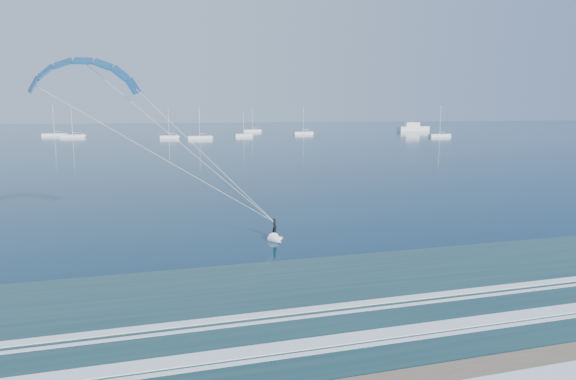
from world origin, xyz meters
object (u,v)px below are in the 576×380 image
(sailboat_1, at_px, (73,136))
(sailboat_6, at_px, (440,135))
(motor_yacht, at_px, (413,128))
(sailboat_2, at_px, (54,135))
(sailboat_7, at_px, (169,137))
(kitesurfer_rig, at_px, (185,147))
(sailboat_4, at_px, (252,131))
(sailboat_5, at_px, (303,133))
(sailboat_3, at_px, (244,135))
(sailboat_8, at_px, (200,137))

(sailboat_1, height_order, sailboat_6, sailboat_6)
(motor_yacht, xyz_separation_m, sailboat_6, (-19.77, -56.30, -1.17))
(sailboat_2, height_order, sailboat_7, sailboat_2)
(sailboat_1, bearing_deg, sailboat_2, 123.47)
(kitesurfer_rig, height_order, sailboat_1, kitesurfer_rig)
(sailboat_2, relative_size, sailboat_4, 1.09)
(sailboat_2, height_order, sailboat_4, sailboat_2)
(kitesurfer_rig, bearing_deg, sailboat_5, 69.25)
(sailboat_3, height_order, sailboat_6, sailboat_6)
(sailboat_2, xyz_separation_m, sailboat_8, (57.36, -39.99, -0.01))
(kitesurfer_rig, xyz_separation_m, sailboat_7, (8.89, 168.08, -7.48))
(kitesurfer_rig, bearing_deg, sailboat_7, 86.97)
(sailboat_1, xyz_separation_m, sailboat_2, (-8.65, 13.09, 0.00))
(sailboat_6, relative_size, sailboat_8, 1.06)
(sailboat_4, relative_size, sailboat_8, 1.01)
(sailboat_3, height_order, sailboat_7, sailboat_7)
(sailboat_4, bearing_deg, kitesurfer_rig, -103.80)
(motor_yacht, distance_m, sailboat_4, 85.68)
(sailboat_1, relative_size, sailboat_2, 0.95)
(sailboat_2, xyz_separation_m, sailboat_3, (77.25, -27.26, -0.02))
(sailboat_2, relative_size, sailboat_8, 1.10)
(kitesurfer_rig, relative_size, sailboat_3, 2.02)
(sailboat_4, bearing_deg, sailboat_1, -158.53)
(sailboat_4, xyz_separation_m, sailboat_7, (-45.22, -52.30, 0.01))
(sailboat_3, relative_size, sailboat_8, 0.85)
(sailboat_2, distance_m, sailboat_5, 109.04)
(sailboat_1, xyz_separation_m, sailboat_3, (68.59, -14.17, -0.02))
(kitesurfer_rig, distance_m, sailboat_7, 168.48)
(sailboat_3, bearing_deg, sailboat_1, 168.33)
(sailboat_5, relative_size, sailboat_6, 0.97)
(motor_yacht, bearing_deg, sailboat_3, -162.11)
(sailboat_6, relative_size, sailboat_7, 1.11)
(motor_yacht, xyz_separation_m, sailboat_7, (-129.59, -37.39, -1.16))
(sailboat_3, relative_size, sailboat_6, 0.80)
(sailboat_5, bearing_deg, sailboat_7, -162.88)
(kitesurfer_rig, distance_m, sailboat_3, 178.38)
(sailboat_1, relative_size, sailboat_5, 1.03)
(sailboat_4, distance_m, sailboat_5, 37.20)
(sailboat_2, xyz_separation_m, sailboat_7, (46.15, -32.85, 0.00))
(sailboat_2, distance_m, sailboat_3, 81.92)
(kitesurfer_rig, xyz_separation_m, sailboat_1, (-28.61, 187.85, -7.48))
(motor_yacht, distance_m, sailboat_2, 175.80)
(sailboat_1, distance_m, sailboat_2, 15.69)
(sailboat_6, height_order, sailboat_8, sailboat_6)
(sailboat_1, height_order, sailboat_8, sailboat_1)
(motor_yacht, xyz_separation_m, sailboat_2, (-175.74, -4.54, -1.16))
(sailboat_3, height_order, sailboat_8, sailboat_8)
(motor_yacht, bearing_deg, sailboat_5, -164.86)
(kitesurfer_rig, relative_size, motor_yacht, 1.21)
(sailboat_2, height_order, sailboat_6, sailboat_2)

